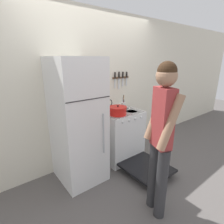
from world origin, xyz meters
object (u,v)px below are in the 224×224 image
dutch_oven_pot (118,111)px  utensil_jar (123,105)px  refrigerator (78,122)px  person (161,134)px  tea_kettle (109,108)px  stove_range (121,136)px

dutch_oven_pot → utensil_jar: 0.42m
refrigerator → person: size_ratio=1.03×
tea_kettle → stove_range: bearing=-47.5°
utensil_jar → tea_kettle: bearing=-179.2°
dutch_oven_pot → person: 1.11m
dutch_oven_pot → tea_kettle: tea_kettle is taller
dutch_oven_pot → person: (-0.28, -1.07, 0.04)m
refrigerator → dutch_oven_pot: (0.69, -0.07, 0.06)m
refrigerator → stove_range: 0.97m
stove_range → dutch_oven_pot: size_ratio=3.91×
refrigerator → stove_range: bearing=0.8°
refrigerator → person: refrigerator is taller
stove_range → tea_kettle: size_ratio=6.19×
tea_kettle → utensil_jar: bearing=0.8°
refrigerator → person: bearing=-70.4°
person → utensil_jar: bearing=-4.8°
refrigerator → person: (0.41, -1.14, 0.10)m
refrigerator → utensil_jar: 1.04m
dutch_oven_pot → tea_kettle: bearing=87.0°
dutch_oven_pot → utensil_jar: (0.33, 0.25, -0.00)m
refrigerator → tea_kettle: bearing=13.6°
stove_range → person: (-0.44, -1.15, 0.56)m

